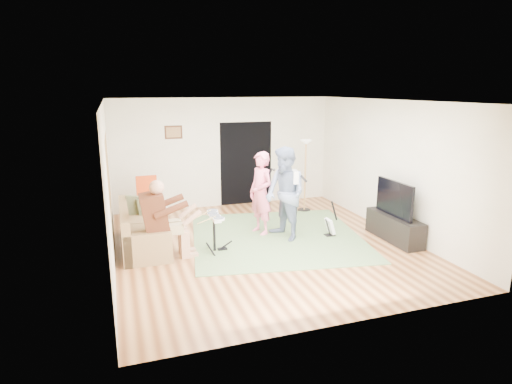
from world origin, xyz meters
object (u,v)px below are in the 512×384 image
sofa (139,234)px  tv_cabinet (394,228)px  guitar_spare (330,226)px  guitarist (285,194)px  television (395,198)px  singer (261,193)px  torchiere_lamp (305,163)px  dining_chair (149,209)px  drum_kit (214,235)px

sofa → tv_cabinet: size_ratio=1.41×
guitar_spare → tv_cabinet: guitar_spare is taller
guitarist → sofa: bearing=-113.4°
guitar_spare → tv_cabinet: size_ratio=0.52×
guitarist → guitar_spare: guitarist is taller
sofa → television: television is taller
singer → guitarist: 0.58m
guitar_spare → torchiere_lamp: size_ratio=0.42×
guitar_spare → torchiere_lamp: bearing=81.3°
dining_chair → guitar_spare: bearing=-31.3°
drum_kit → guitarist: guitarist is taller
singer → dining_chair: size_ratio=1.57×
torchiere_lamp → dining_chair: torchiere_lamp is taller
singer → guitarist: size_ratio=0.92×
drum_kit → guitar_spare: same height
drum_kit → guitar_spare: (2.41, 0.07, -0.11)m
singer → television: 2.61m
drum_kit → dining_chair: size_ratio=0.68×
singer → torchiere_lamp: (1.56, 1.24, 0.34)m
guitarist → tv_cabinet: 2.26m
drum_kit → guitar_spare: size_ratio=1.00×
guitar_spare → drum_kit: bearing=-178.2°
guitarist → tv_cabinet: (2.02, -0.75, -0.67)m
drum_kit → sofa: bearing=153.2°
sofa → guitar_spare: sofa is taller
guitar_spare → tv_cabinet: bearing=-28.9°
guitar_spare → television: (1.04, -0.60, 0.64)m
guitar_spare → television: size_ratio=0.68×
sofa → singer: size_ratio=1.16×
singer → dining_chair: (-2.13, 1.22, -0.46)m
dining_chair → television: size_ratio=1.01×
dining_chair → tv_cabinet: dining_chair is taller
drum_kit → torchiere_lamp: bearing=35.6°
guitar_spare → singer: bearing=154.3°
torchiere_lamp → dining_chair: (-3.69, -0.02, -0.80)m
drum_kit → singer: 1.43m
torchiere_lamp → singer: bearing=-141.4°
guitarist → torchiere_lamp: (1.22, 1.70, 0.27)m
drum_kit → tv_cabinet: 3.54m
drum_kit → tv_cabinet: drum_kit is taller
sofa → dining_chair: bearing=77.1°
sofa → television: (4.74, -1.18, 0.58)m
sofa → dining_chair: (0.29, 1.26, 0.12)m
tv_cabinet → guitarist: bearing=159.6°
sofa → torchiere_lamp: (3.98, 1.28, 0.92)m
singer → sofa: bearing=-106.5°
drum_kit → singer: (1.14, 0.69, 0.53)m
singer → television: size_ratio=1.58×
television → guitar_spare: bearing=150.0°
television → drum_kit: bearing=171.3°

